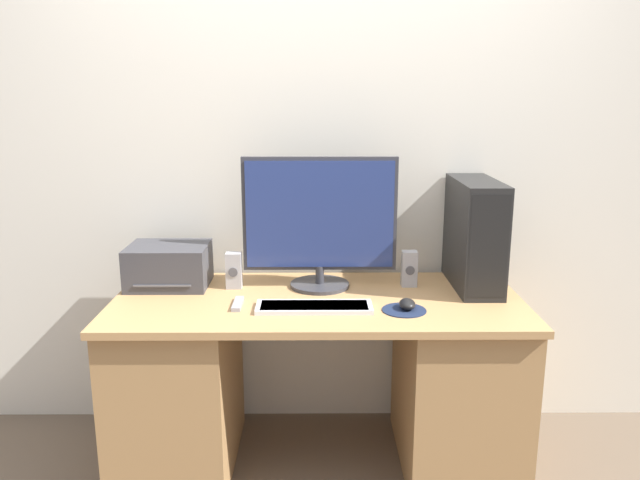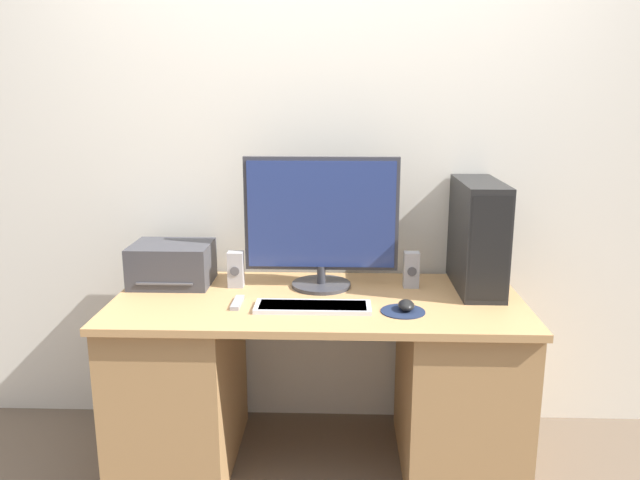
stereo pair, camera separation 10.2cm
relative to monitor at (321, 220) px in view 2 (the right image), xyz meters
name	(u,v)px [view 2 (the right image)]	position (x,y,z in m)	size (l,w,h in m)	color
wall_back	(321,143)	(-0.01, 0.27, 0.30)	(6.40, 0.05, 2.70)	silver
desk	(318,379)	(-0.01, -0.16, -0.66)	(1.69, 0.75, 0.75)	tan
monitor	(321,220)	(0.00, 0.00, 0.00)	(0.66, 0.26, 0.57)	#333338
keyboard	(313,307)	(-0.02, -0.30, -0.29)	(0.46, 0.14, 0.02)	silver
mousepad	(403,311)	(0.33, -0.31, -0.29)	(0.17, 0.17, 0.00)	#19233D
mouse	(406,305)	(0.34, -0.30, -0.27)	(0.06, 0.09, 0.04)	black
computer_tower	(478,236)	(0.67, 0.00, -0.06)	(0.17, 0.46, 0.47)	black
printer	(172,264)	(-0.66, 0.02, -0.21)	(0.34, 0.28, 0.18)	#38383D
speaker_left	(236,269)	(-0.37, -0.02, -0.22)	(0.07, 0.06, 0.16)	#99999E
speaker_right	(411,270)	(0.39, 0.00, -0.22)	(0.07, 0.06, 0.16)	#99999E
remote_control	(237,303)	(-0.33, -0.25, -0.29)	(0.03, 0.15, 0.02)	gray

